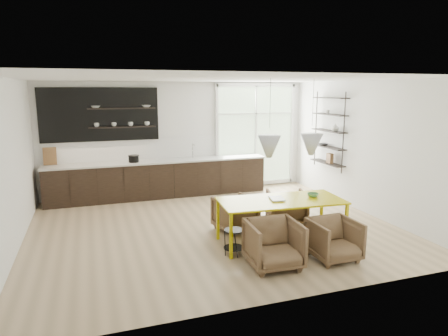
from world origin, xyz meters
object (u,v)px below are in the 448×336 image
at_px(dining_table, 281,203).
at_px(armchair_back_left, 235,213).
at_px(armchair_front_right, 334,240).
at_px(armchair_back_right, 287,208).
at_px(armchair_front_left, 274,244).
at_px(wire_stool, 234,239).

distance_m(dining_table, armchair_back_left, 1.12).
xyz_separation_m(dining_table, armchair_front_right, (0.49, -0.92, -0.41)).
height_order(dining_table, armchair_back_right, dining_table).
distance_m(armchair_front_left, wire_stool, 0.76).
height_order(armchair_front_right, wire_stool, armchair_front_right).
xyz_separation_m(armchair_back_right, armchair_front_left, (-1.10, -1.69, 0.02)).
bearing_deg(armchair_front_right, armchair_back_right, 86.94).
height_order(dining_table, armchair_front_right, dining_table).
xyz_separation_m(armchair_back_left, armchair_back_right, (1.09, -0.06, 0.02)).
bearing_deg(dining_table, armchair_back_right, 60.37).
distance_m(dining_table, armchair_front_left, 1.08).
bearing_deg(wire_stool, dining_table, 13.23).
relative_size(dining_table, wire_stool, 5.17).
bearing_deg(armchair_back_right, armchair_front_right, 103.70).
bearing_deg(armchair_back_left, wire_stool, 55.05).
bearing_deg(armchair_back_right, wire_stool, 50.70).
bearing_deg(armchair_back_left, armchair_front_right, 105.74).
xyz_separation_m(armchair_front_left, armchair_front_right, (1.04, -0.07, -0.03)).
height_order(armchair_front_left, wire_stool, armchair_front_left).
bearing_deg(armchair_front_left, armchair_back_right, 60.22).
relative_size(armchair_back_left, armchair_front_left, 0.91).
bearing_deg(wire_stool, armchair_back_right, 34.87).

